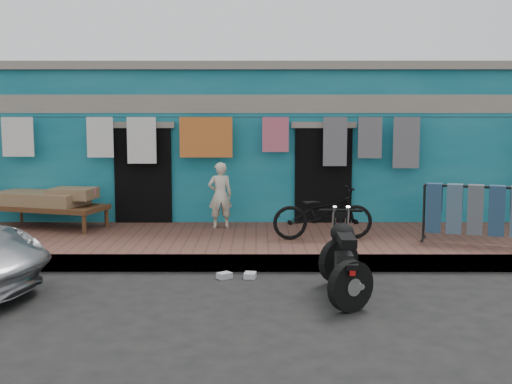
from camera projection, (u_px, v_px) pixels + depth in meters
The scene contains 13 objects.
ground at pixel (256, 301), 8.14m from camera, with size 80.00×80.00×0.00m, color black.
sidewalk at pixel (256, 244), 11.10m from camera, with size 28.00×3.00×0.25m, color brown.
curb at pixel (256, 263), 9.66m from camera, with size 28.00×0.10×0.25m, color gray.
building at pixel (256, 143), 14.87m from camera, with size 12.20×5.20×3.36m.
clothesline at pixel (232, 144), 12.14m from camera, with size 10.06×0.06×2.10m.
seated_person at pixel (220, 195), 11.88m from camera, with size 0.44×0.29×1.23m, color beige.
bicycle at pixel (323, 207), 10.82m from camera, with size 0.59×1.68×1.09m, color black.
motorcycle at pixel (344, 256), 8.29m from camera, with size 0.62×1.67×1.08m, color black, non-canonical shape.
charpoy at pixel (51, 209), 11.93m from camera, with size 2.33×1.59×0.72m, color brown, non-canonical shape.
jeans_rack at pixel (486, 213), 10.45m from camera, with size 2.09×1.07×0.99m, color black, non-canonical shape.
litter_a at pixel (224, 275), 9.24m from camera, with size 0.19×0.15×0.09m, color silver.
litter_b at pixel (363, 275), 9.32m from camera, with size 0.14×0.11×0.07m, color silver.
litter_c at pixel (250, 275), 9.26m from camera, with size 0.20×0.16×0.08m, color silver.
Camera 1 is at (0.02, -7.91, 2.36)m, focal length 45.00 mm.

